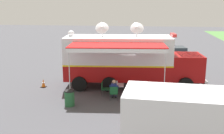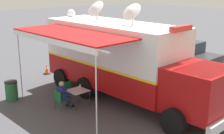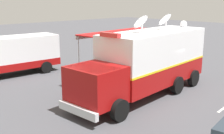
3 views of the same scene
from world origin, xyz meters
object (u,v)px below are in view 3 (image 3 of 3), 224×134
object	(u,v)px
folding_chair_at_table	(118,73)
seated_responder	(120,72)
support_truck	(13,55)
command_truck	(146,60)
folding_chair_beside_table	(135,74)
traffic_cone	(188,69)
water_bottle	(128,71)
folding_table	(125,74)
trash_bin	(129,65)

from	to	relation	value
folding_chair_at_table	seated_responder	world-z (taller)	seated_responder
seated_responder	support_truck	bearing A→B (deg)	33.74
command_truck	folding_chair_beside_table	bearing A→B (deg)	-33.88
traffic_cone	support_truck	xyz separation A→B (m)	(8.17, 9.41, 1.11)
water_bottle	folding_chair_at_table	xyz separation A→B (m)	(0.96, -0.08, -0.32)
seated_responder	folding_chair_at_table	bearing A→B (deg)	4.72
folding_chair_beside_table	seated_responder	size ratio (longest dim) A/B	0.70
folding_table	folding_chair_beside_table	world-z (taller)	folding_chair_beside_table
command_truck	trash_bin	world-z (taller)	command_truck
folding_chair_beside_table	trash_bin	xyz separation A→B (m)	(2.04, -1.66, -0.06)
command_truck	trash_bin	bearing A→B (deg)	-36.60
trash_bin	support_truck	world-z (taller)	support_truck
folding_table	support_truck	size ratio (longest dim) A/B	0.12
seated_responder	support_truck	size ratio (longest dim) A/B	0.18
folding_chair_at_table	trash_bin	world-z (taller)	trash_bin
trash_bin	folding_table	bearing A→B (deg)	128.65
water_bottle	traffic_cone	bearing A→B (deg)	-100.98
command_truck	folding_chair_at_table	bearing A→B (deg)	-13.22
command_truck	water_bottle	distance (m)	2.35
folding_table	water_bottle	world-z (taller)	water_bottle
folding_table	traffic_cone	bearing A→B (deg)	-102.56
command_truck	traffic_cone	xyz separation A→B (m)	(0.96, -5.85, -1.67)
trash_bin	support_truck	bearing A→B (deg)	53.09
folding_chair_at_table	folding_table	bearing A→B (deg)	171.20
support_truck	trash_bin	bearing A→B (deg)	-126.91
seated_responder	support_truck	world-z (taller)	support_truck
folding_table	water_bottle	xyz separation A→B (m)	(-0.16, -0.04, 0.16)
folding_table	folding_chair_beside_table	distance (m)	0.86
traffic_cone	water_bottle	bearing A→B (deg)	79.02
folding_chair_beside_table	support_truck	distance (m)	8.64
support_truck	folding_chair_at_table	bearing A→B (deg)	-145.56
folding_chair_beside_table	seated_responder	world-z (taller)	seated_responder
trash_bin	traffic_cone	bearing A→B (deg)	-138.92
folding_chair_beside_table	folding_table	bearing A→B (deg)	88.18
folding_table	folding_chair_beside_table	size ratio (longest dim) A/B	0.99
folding_table	command_truck	bearing A→B (deg)	165.17
folding_chair_at_table	seated_responder	distance (m)	0.23
command_truck	water_bottle	world-z (taller)	command_truck
folding_chair_at_table	folding_chair_beside_table	world-z (taller)	same
traffic_cone	support_truck	bearing A→B (deg)	49.04
folding_chair_beside_table	support_truck	bearing A→B (deg)	35.31
water_bottle	trash_bin	xyz separation A→B (m)	(2.17, -2.47, -0.38)
folding_chair_at_table	support_truck	world-z (taller)	support_truck
water_bottle	folding_chair_at_table	distance (m)	1.02
folding_chair_at_table	trash_bin	size ratio (longest dim) A/B	0.96
command_truck	folding_chair_beside_table	xyz separation A→B (m)	(2.11, -1.41, -1.43)
folding_chair_beside_table	seated_responder	distance (m)	0.96
water_bottle	support_truck	distance (m)	8.29
folding_chair_at_table	traffic_cone	distance (m)	5.54
traffic_cone	folding_chair_at_table	bearing A→B (deg)	69.05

